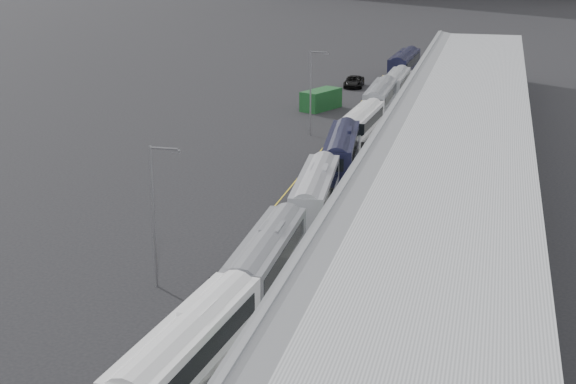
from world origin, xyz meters
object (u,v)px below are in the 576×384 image
(bus_6, at_px, (362,127))
(street_lamp_near, at_px, (156,208))
(bus_2, at_px, (189,359))
(bus_3, at_px, (266,265))
(shipping_container, at_px, (321,100))
(bus_5, at_px, (342,155))
(bus_8, at_px, (396,86))
(suv, at_px, (354,82))
(street_lamp_far, at_px, (312,88))
(bus_9, at_px, (404,67))
(bus_7, at_px, (380,101))
(bus_4, at_px, (315,198))

(bus_6, relative_size, street_lamp_near, 1.32)
(bus_2, relative_size, bus_6, 1.09)
(bus_3, relative_size, street_lamp_near, 1.38)
(bus_3, bearing_deg, shipping_container, 96.89)
(bus_5, xyz_separation_m, bus_8, (0.54, 39.47, -0.16))
(bus_8, bearing_deg, bus_2, -90.02)
(street_lamp_near, relative_size, suv, 1.64)
(bus_8, xyz_separation_m, street_lamp_far, (-6.45, -25.18, 3.92))
(bus_3, distance_m, bus_8, 68.37)
(bus_9, xyz_separation_m, shipping_container, (-7.69, -26.29, -0.47))
(bus_7, relative_size, street_lamp_far, 1.39)
(bus_5, relative_size, street_lamp_far, 1.44)
(bus_2, height_order, shipping_container, bus_2)
(bus_7, distance_m, bus_9, 27.28)
(shipping_container, bearing_deg, street_lamp_far, -58.54)
(bus_6, xyz_separation_m, bus_9, (-0.02, 42.06, 0.21))
(bus_7, bearing_deg, bus_6, -90.22)
(bus_4, distance_m, bus_6, 26.93)
(bus_5, xyz_separation_m, street_lamp_far, (-5.91, 14.30, 3.76))
(bus_9, bearing_deg, bus_7, -86.89)
(bus_5, distance_m, bus_7, 27.79)
(bus_2, height_order, bus_9, bus_9)
(bus_4, xyz_separation_m, street_lamp_far, (-6.27, 28.21, 3.79))
(bus_5, bearing_deg, street_lamp_far, 106.49)
(street_lamp_near, bearing_deg, suv, 89.78)
(bus_7, relative_size, bus_8, 1.09)
(shipping_container, bearing_deg, bus_6, -39.89)
(shipping_container, distance_m, suv, 17.11)
(street_lamp_far, bearing_deg, shipping_container, 97.41)
(bus_5, bearing_deg, bus_8, 83.24)
(bus_7, xyz_separation_m, street_lamp_near, (-6.57, -58.08, 3.80))
(bus_8, xyz_separation_m, shipping_container, (-8.33, -10.69, -0.22))
(shipping_container, height_order, suv, shipping_container)
(bus_8, bearing_deg, shipping_container, -127.41)
(bus_6, xyz_separation_m, bus_7, (0.03, 14.77, 0.09))
(bus_2, height_order, street_lamp_far, street_lamp_far)
(bus_3, height_order, bus_6, bus_3)
(bus_8, bearing_deg, bus_6, -90.81)
(bus_4, relative_size, bus_5, 0.98)
(bus_4, height_order, bus_7, bus_4)
(bus_2, height_order, bus_7, bus_2)
(bus_7, xyz_separation_m, bus_8, (0.59, 11.68, -0.13))
(bus_6, bearing_deg, bus_4, -85.45)
(bus_6, height_order, bus_8, bus_6)
(bus_3, height_order, bus_9, bus_9)
(bus_5, distance_m, street_lamp_far, 15.92)
(bus_8, relative_size, street_lamp_far, 1.28)
(shipping_container, bearing_deg, bus_8, 76.09)
(bus_8, distance_m, suv, 9.39)
(bus_5, relative_size, bus_9, 0.96)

